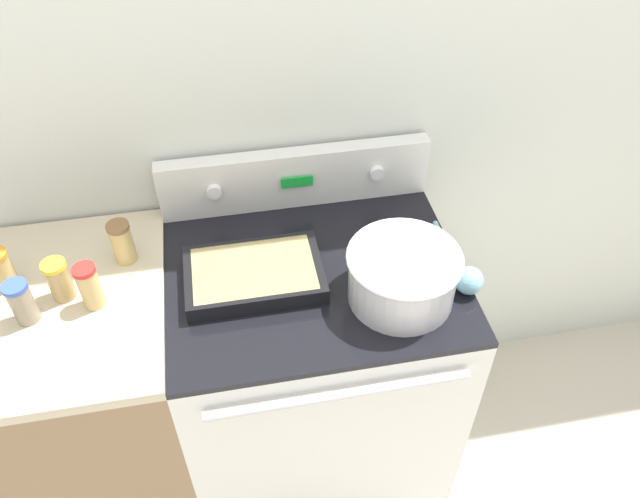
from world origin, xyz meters
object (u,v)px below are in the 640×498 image
Objects in this scene: ladle at (467,277)px; spice_jar_red_cap at (90,286)px; spice_jar_brown_cap at (122,242)px; casserole_dish at (254,274)px; spice_jar_orange_cap at (1,270)px; spice_jar_blue_cap at (22,302)px; mixing_bowl at (403,274)px; spice_jar_yellow_cap at (59,280)px.

spice_jar_red_cap is at bearing 173.67° from ladle.
spice_jar_red_cap reaches higher than spice_jar_brown_cap.
casserole_dish is 3.11× the size of spice_jar_orange_cap.
spice_jar_brown_cap is at bearing 36.55° from spice_jar_blue_cap.
casserole_dish is at bearing 167.60° from ladle.
mixing_bowl is at bearing -5.40° from spice_jar_blue_cap.
spice_jar_blue_cap is at bearing 174.60° from mixing_bowl.
spice_jar_orange_cap is (-0.29, -0.04, -0.00)m from spice_jar_brown_cap.
casserole_dish is at bearing -22.32° from spice_jar_brown_cap.
casserole_dish is 0.55m from spice_jar_blue_cap.
ladle is 1.00m from spice_jar_yellow_cap.
spice_jar_red_cap is at bearing -178.02° from casserole_dish.
ladle is 1.15m from spice_jar_orange_cap.
mixing_bowl is 0.90m from spice_jar_blue_cap.
mixing_bowl reaches higher than casserole_dish.
spice_jar_red_cap is 0.15m from spice_jar_blue_cap.
mixing_bowl is 0.72m from spice_jar_brown_cap.
mixing_bowl is 2.38× the size of spice_jar_blue_cap.
spice_jar_yellow_cap is (-0.47, 0.03, 0.04)m from casserole_dish.
spice_jar_orange_cap is at bearing -171.83° from spice_jar_brown_cap.
spice_jar_orange_cap is (-0.96, 0.21, -0.01)m from mixing_bowl.
mixing_bowl is at bearing -12.17° from spice_jar_orange_cap.
spice_jar_blue_cap reaches higher than casserole_dish.
spice_jar_red_cap is 0.24m from spice_jar_orange_cap.
spice_jar_blue_cap is (-0.15, -0.02, -0.00)m from spice_jar_red_cap.
spice_jar_blue_cap is at bearing -143.45° from spice_jar_brown_cap.
spice_jar_red_cap is at bearing 172.05° from mixing_bowl.
spice_jar_red_cap is at bearing -28.37° from spice_jar_yellow_cap.
mixing_bowl reaches higher than spice_jar_red_cap.
casserole_dish is at bearing -3.37° from spice_jar_yellow_cap.
ladle is (0.17, 0.00, -0.05)m from mixing_bowl.
ladle is at bearing -8.19° from spice_jar_yellow_cap.
ladle is at bearing 0.75° from mixing_bowl.
ladle is 2.62× the size of spice_jar_orange_cap.
spice_jar_brown_cap is 0.18m from spice_jar_yellow_cap.
mixing_bowl is 2.50× the size of spice_jar_orange_cap.
ladle is at bearing -6.33° from spice_jar_red_cap.
spice_jar_blue_cap is (-0.54, -0.03, 0.04)m from casserole_dish.
mixing_bowl is at bearing -10.03° from spice_jar_yellow_cap.
spice_jar_blue_cap is at bearing -61.16° from spice_jar_orange_cap.
spice_jar_yellow_cap is (-0.99, 0.14, 0.04)m from ladle.
spice_jar_brown_cap reaches higher than spice_jar_blue_cap.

